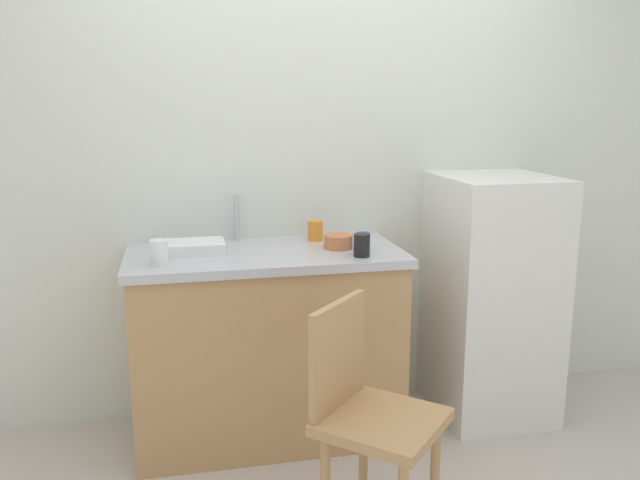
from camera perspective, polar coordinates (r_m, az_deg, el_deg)
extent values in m
cube|color=silver|center=(3.38, -0.20, 5.91)|extent=(4.80, 0.10, 2.46)
cube|color=tan|center=(3.18, -4.66, -9.33)|extent=(1.22, 0.60, 0.87)
cube|color=#B7B7BC|center=(3.04, -4.80, -1.31)|extent=(1.26, 0.64, 0.04)
cylinder|color=#B7B7BC|center=(3.25, -7.25, 1.94)|extent=(0.02, 0.02, 0.23)
cube|color=silver|center=(3.46, 14.65, -4.78)|extent=(0.54, 0.60, 1.23)
cylinder|color=tan|center=(2.64, 9.95, -19.53)|extent=(0.04, 0.04, 0.45)
cylinder|color=tan|center=(2.74, 3.79, -18.05)|extent=(0.04, 0.04, 0.45)
cube|color=tan|center=(2.44, 5.45, -15.49)|extent=(0.57, 0.57, 0.04)
cube|color=tan|center=(2.43, 1.56, -9.91)|extent=(0.27, 0.28, 0.40)
cube|color=white|center=(3.05, -10.94, -0.59)|extent=(0.28, 0.20, 0.05)
cylinder|color=#C67042|center=(3.08, 1.60, -0.14)|extent=(0.13, 0.13, 0.06)
cylinder|color=white|center=(2.85, -13.81, -1.04)|extent=(0.08, 0.08, 0.11)
cylinder|color=black|center=(2.92, 3.65, -0.45)|extent=(0.07, 0.07, 0.10)
cylinder|color=orange|center=(3.24, -0.41, 0.83)|extent=(0.08, 0.08, 0.10)
cylinder|color=blue|center=(3.06, 3.78, -0.07)|extent=(0.06, 0.06, 0.08)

